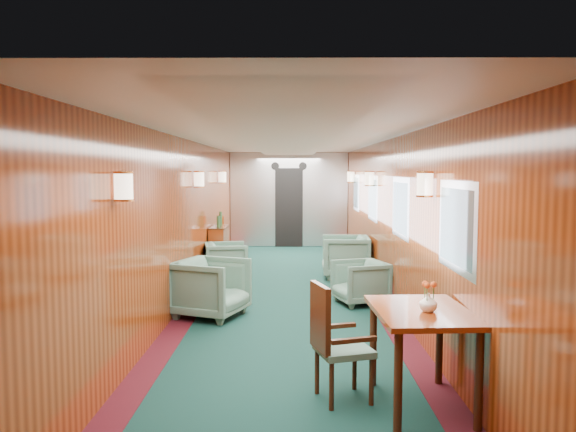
% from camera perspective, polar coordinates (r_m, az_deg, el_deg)
% --- Properties ---
extents(room, '(12.00, 12.10, 2.40)m').
position_cam_1_polar(room, '(8.36, -0.05, 2.57)').
color(room, '#0D3029').
rests_on(room, ground).
extents(bulkhead, '(2.98, 0.17, 2.39)m').
position_cam_1_polar(bulkhead, '(14.28, 0.10, 1.62)').
color(bulkhead, silver).
rests_on(bulkhead, ground).
extents(windows_right, '(0.02, 8.60, 0.80)m').
position_cam_1_polar(windows_right, '(8.73, 9.77, 1.38)').
color(windows_right, silver).
rests_on(windows_right, ground).
extents(wall_sconces, '(2.97, 7.97, 0.25)m').
position_cam_1_polar(wall_sconces, '(8.92, -0.03, 3.69)').
color(wall_sconces, beige).
rests_on(wall_sconces, ground).
extents(dining_table, '(0.81, 1.12, 0.81)m').
position_cam_1_polar(dining_table, '(4.79, 13.42, -10.71)').
color(dining_table, maroon).
rests_on(dining_table, ground).
extents(side_chair, '(0.55, 0.56, 1.00)m').
position_cam_1_polar(side_chair, '(4.82, 4.62, -12.21)').
color(side_chair, '#1E473D').
rests_on(side_chair, ground).
extents(credenza, '(0.30, 0.97, 1.14)m').
position_cam_1_polar(credenza, '(10.97, -6.99, -3.21)').
color(credenza, maroon).
rests_on(credenza, ground).
extents(flower_vase, '(0.19, 0.19, 0.15)m').
position_cam_1_polar(flower_vase, '(4.67, 14.06, -8.51)').
color(flower_vase, white).
rests_on(flower_vase, dining_table).
extents(armchair_left_near, '(1.09, 1.08, 0.77)m').
position_cam_1_polar(armchair_left_near, '(7.55, -7.82, -7.24)').
color(armchair_left_near, '#1E473D').
rests_on(armchair_left_near, ground).
extents(armchair_left_far, '(0.86, 0.84, 0.67)m').
position_cam_1_polar(armchair_left_far, '(10.05, -6.28, -4.57)').
color(armchair_left_far, '#1E473D').
rests_on(armchair_left_far, ground).
extents(armchair_right_near, '(0.87, 0.86, 0.63)m').
position_cam_1_polar(armchair_right_near, '(8.28, 7.33, -6.69)').
color(armchair_right_near, '#1E473D').
rests_on(armchair_right_near, ground).
extents(armchair_right_far, '(0.87, 0.85, 0.76)m').
position_cam_1_polar(armchair_right_far, '(10.24, 5.85, -4.12)').
color(armchair_right_far, '#1E473D').
rests_on(armchair_right_far, ground).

